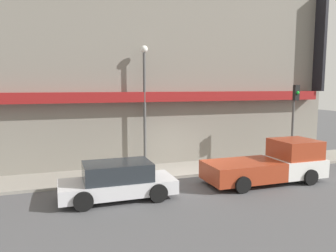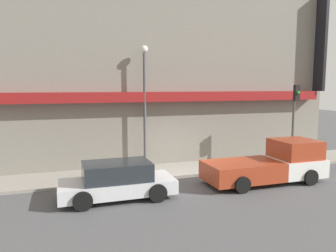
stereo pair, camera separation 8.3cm
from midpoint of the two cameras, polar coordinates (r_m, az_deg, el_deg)
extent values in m
plane|color=#4C4C4F|center=(15.43, 3.45, -8.97)|extent=(80.00, 80.00, 0.00)
cube|color=gray|center=(16.57, 1.77, -7.61)|extent=(36.00, 2.57, 0.13)
cube|color=gray|center=(18.70, -1.18, 9.53)|extent=(19.80, 3.00, 10.15)
cube|color=maroon|center=(16.98, 0.65, 5.14)|extent=(18.22, 0.60, 0.50)
cube|color=black|center=(22.02, 25.20, 13.04)|extent=(0.20, 0.80, 5.75)
cube|color=white|center=(16.10, 21.25, -6.52)|extent=(2.15, 1.96, 0.78)
cube|color=#9E381E|center=(15.94, 21.37, -3.71)|extent=(1.83, 1.80, 0.82)
cube|color=#9E381E|center=(14.55, 12.99, -7.62)|extent=(3.23, 1.96, 0.78)
cylinder|color=black|center=(16.93, 19.22, -6.72)|extent=(0.68, 0.22, 0.68)
cylinder|color=black|center=(15.48, 23.70, -8.19)|extent=(0.68, 0.22, 0.68)
cylinder|color=black|center=(15.16, 9.08, -8.00)|extent=(0.68, 0.22, 0.68)
cylinder|color=black|center=(13.52, 12.99, -9.94)|extent=(0.68, 0.22, 0.68)
cube|color=silver|center=(12.71, -8.65, -10.35)|extent=(4.31, 1.76, 0.52)
cube|color=#23282D|center=(12.55, -8.70, -7.76)|extent=(2.50, 1.58, 0.67)
cylinder|color=black|center=(13.84, -3.75, -9.38)|extent=(0.68, 0.22, 0.68)
cylinder|color=black|center=(12.23, -1.60, -11.59)|extent=(0.68, 0.22, 0.68)
cylinder|color=black|center=(13.44, -15.00, -10.10)|extent=(0.68, 0.22, 0.68)
cylinder|color=black|center=(11.77, -14.44, -12.55)|extent=(0.68, 0.22, 0.68)
cylinder|color=yellow|center=(15.01, -6.35, -8.06)|extent=(0.16, 0.16, 0.45)
sphere|color=yellow|center=(14.94, -6.36, -6.99)|extent=(0.16, 0.16, 0.16)
cylinder|color=#4C4C4C|center=(16.37, -3.92, 2.58)|extent=(0.14, 0.14, 5.72)
sphere|color=silver|center=(16.42, -4.01, 13.21)|extent=(0.36, 0.36, 0.36)
cylinder|color=#4C4C4C|center=(18.48, 21.06, 0.22)|extent=(0.12, 0.12, 4.17)
cube|color=black|center=(18.25, 21.61, 5.42)|extent=(0.28, 0.20, 0.80)
sphere|color=green|center=(18.16, 21.86, 5.40)|extent=(0.16, 0.16, 0.16)
camera|label=1|loc=(0.04, -89.85, 0.02)|focal=35.00mm
camera|label=2|loc=(0.04, 90.15, -0.02)|focal=35.00mm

